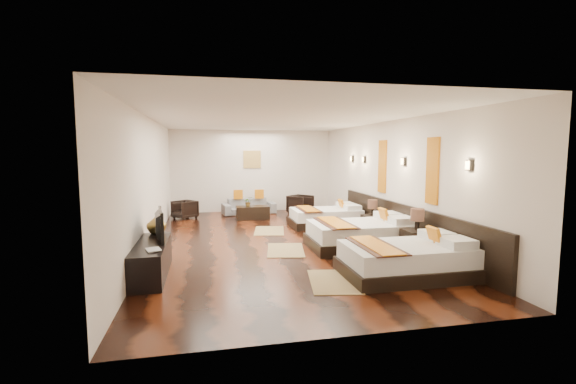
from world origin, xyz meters
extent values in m
cube|color=black|center=(0.00, 0.00, 0.00)|extent=(5.50, 9.50, 0.01)
cube|color=white|center=(0.00, 0.00, 2.80)|extent=(5.50, 9.50, 0.01)
cube|color=silver|center=(0.00, 4.75, 1.40)|extent=(5.50, 0.01, 2.80)
cube|color=silver|center=(-2.75, 0.00, 1.40)|extent=(0.01, 9.50, 2.80)
cube|color=silver|center=(2.75, 0.00, 1.40)|extent=(0.01, 9.50, 2.80)
cube|color=black|center=(2.71, -0.80, 0.45)|extent=(0.08, 6.60, 0.90)
cube|color=black|center=(1.67, -2.91, 0.11)|extent=(2.13, 1.32, 0.22)
cube|color=white|center=(1.67, -2.91, 0.38)|extent=(2.03, 1.22, 0.30)
cube|color=orange|center=(2.18, -2.91, 0.65)|extent=(0.16, 0.32, 0.33)
cube|color=#38190F|center=(1.11, -2.91, 0.54)|extent=(0.56, 1.34, 0.02)
cube|color=orange|center=(1.11, -2.91, 0.55)|extent=(0.39, 1.34, 0.02)
cube|color=black|center=(1.67, -0.96, 0.12)|extent=(2.23, 1.38, 0.23)
cube|color=white|center=(1.67, -0.96, 0.39)|extent=(2.13, 1.28, 0.32)
cube|color=orange|center=(2.20, -0.96, 0.68)|extent=(0.17, 0.34, 0.34)
cube|color=#38190F|center=(1.09, -0.96, 0.56)|extent=(0.58, 1.40, 0.02)
cube|color=orange|center=(1.09, -0.96, 0.58)|extent=(0.40, 1.40, 0.02)
cube|color=black|center=(1.67, 1.56, 0.10)|extent=(1.94, 1.20, 0.20)
cube|color=white|center=(1.67, 1.56, 0.34)|extent=(1.85, 1.11, 0.28)
cube|color=orange|center=(2.13, 1.56, 0.59)|extent=(0.14, 0.30, 0.30)
cube|color=#38190F|center=(1.16, 1.56, 0.49)|extent=(0.51, 1.22, 0.02)
cube|color=orange|center=(1.16, 1.56, 0.50)|extent=(0.35, 1.22, 0.02)
cube|color=black|center=(2.44, -1.89, 0.27)|extent=(0.49, 0.49, 0.54)
cylinder|color=black|center=(2.44, -1.89, 0.65)|extent=(0.09, 0.09, 0.22)
cylinder|color=#3F2619|center=(2.44, -1.89, 0.85)|extent=(0.26, 0.26, 0.24)
cube|color=black|center=(2.44, 0.19, 0.25)|extent=(0.45, 0.45, 0.50)
cylinder|color=black|center=(2.44, 0.19, 0.60)|extent=(0.08, 0.08, 0.20)
cylinder|color=#3F2619|center=(2.44, 0.19, 0.78)|extent=(0.24, 0.24, 0.22)
cube|color=#947A4B|center=(0.38, -2.95, 0.01)|extent=(0.95, 1.31, 0.01)
cube|color=#947A4B|center=(0.03, -0.84, 0.01)|extent=(0.95, 1.32, 0.01)
cube|color=#947A4B|center=(0.02, 1.21, 0.01)|extent=(0.96, 1.32, 0.01)
cube|color=black|center=(-2.50, -2.01, 0.28)|extent=(0.50, 1.80, 0.55)
imported|color=black|center=(-2.45, -1.78, 0.82)|extent=(0.25, 0.93, 0.53)
imported|color=black|center=(-2.50, -2.56, 0.56)|extent=(0.28, 0.33, 0.03)
imported|color=brown|center=(-2.50, -1.20, 0.74)|extent=(0.38, 0.38, 0.37)
imported|color=slate|center=(-0.19, 4.13, 0.25)|extent=(1.82, 0.92, 0.51)
imported|color=black|center=(-2.24, 3.57, 0.29)|extent=(0.87, 0.87, 0.57)
imported|color=black|center=(1.49, 3.78, 0.32)|extent=(0.96, 0.96, 0.63)
cube|color=black|center=(-0.19, 3.08, 0.20)|extent=(1.00, 0.50, 0.40)
imported|color=#2F5B1E|center=(-0.33, 3.08, 0.54)|extent=(0.30, 0.27, 0.29)
cube|color=#D86014|center=(2.73, -1.90, 1.70)|extent=(0.04, 0.40, 1.30)
cube|color=#D86014|center=(2.73, 0.30, 1.70)|extent=(0.04, 0.40, 1.30)
cube|color=black|center=(2.71, -3.00, 1.85)|extent=(0.06, 0.12, 0.18)
cube|color=#FFD18C|center=(2.68, -3.00, 1.85)|extent=(0.02, 0.10, 0.14)
cube|color=black|center=(2.71, -0.80, 1.85)|extent=(0.06, 0.12, 0.18)
cube|color=#FFD18C|center=(2.68, -0.80, 1.85)|extent=(0.02, 0.10, 0.14)
cube|color=black|center=(2.71, 1.40, 1.85)|extent=(0.06, 0.12, 0.18)
cube|color=#FFD18C|center=(2.68, 1.40, 1.85)|extent=(0.02, 0.10, 0.14)
cube|color=black|center=(2.71, 2.30, 1.85)|extent=(0.06, 0.12, 0.18)
cube|color=#FFD18C|center=(2.68, 2.30, 1.85)|extent=(0.02, 0.10, 0.14)
cube|color=#AD873F|center=(0.00, 4.73, 1.80)|extent=(0.60, 0.04, 0.60)
camera|label=1|loc=(-1.59, -8.72, 2.08)|focal=24.34mm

